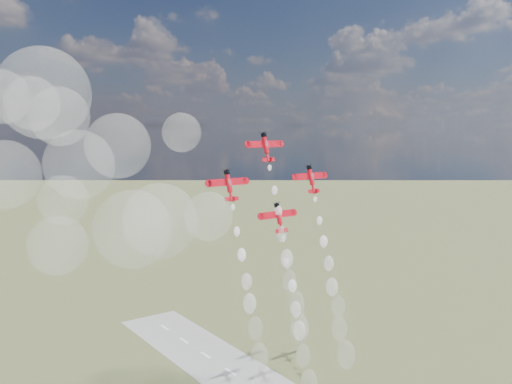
{
  "coord_description": "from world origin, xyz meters",
  "views": [
    {
      "loc": [
        -115.19,
        -107.88,
        100.63
      ],
      "look_at": [
        -22.64,
        20.59,
        81.14
      ],
      "focal_mm": 38.0,
      "sensor_mm": 36.0,
      "label": 1
    }
  ],
  "objects": [
    {
      "name": "plane_left",
      "position": [
        -32.2,
        20.51,
        83.91
      ],
      "size": [
        12.71,
        5.26,
        8.83
      ],
      "rotation": [
        1.26,
        0.0,
        0.0
      ],
      "color": "red",
      "rests_on": "ground"
    },
    {
      "name": "drifted_smoke_cloud",
      "position": [
        -67.13,
        25.53,
        87.2
      ],
      "size": [
        63.94,
        38.73,
        56.1
      ],
      "color": "white",
      "rests_on": "ground"
    },
    {
      "name": "smoke_trail_lead",
      "position": [
        -16.72,
        10.06,
        51.41
      ],
      "size": [
        5.53,
        18.0,
        48.74
      ],
      "color": "white",
      "rests_on": "plane_lead"
    },
    {
      "name": "plane_slot",
      "position": [
        -16.64,
        17.22,
        73.53
      ],
      "size": [
        12.71,
        5.26,
        8.83
      ],
      "rotation": [
        1.26,
        0.0,
        0.0
      ],
      "color": "red",
      "rests_on": "ground"
    },
    {
      "name": "plane_lead",
      "position": [
        -16.64,
        23.8,
        94.29
      ],
      "size": [
        12.71,
        5.26,
        8.83
      ],
      "rotation": [
        1.26,
        0.0,
        0.0
      ],
      "color": "red",
      "rests_on": "ground"
    },
    {
      "name": "smoke_trail_slot",
      "position": [
        -16.78,
        3.7,
        30.64
      ],
      "size": [
        5.1,
        17.32,
        48.56
      ],
      "color": "white",
      "rests_on": "plane_slot"
    },
    {
      "name": "smoke_trail_right",
      "position": [
        -1.0,
        6.83,
        40.96
      ],
      "size": [
        5.12,
        17.78,
        49.19
      ],
      "color": "white",
      "rests_on": "plane_right"
    },
    {
      "name": "plane_right",
      "position": [
        -1.08,
        20.51,
        83.91
      ],
      "size": [
        12.71,
        5.26,
        8.83
      ],
      "rotation": [
        1.26,
        0.0,
        0.0
      ],
      "color": "red",
      "rests_on": "ground"
    },
    {
      "name": "smoke_trail_left",
      "position": [
        -32.08,
        6.72,
        40.82
      ],
      "size": [
        5.1,
        17.75,
        49.46
      ],
      "color": "white",
      "rests_on": "plane_left"
    }
  ]
}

